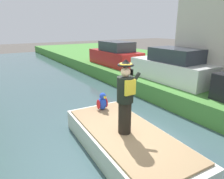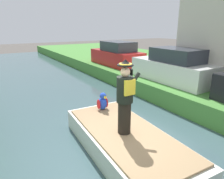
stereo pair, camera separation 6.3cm
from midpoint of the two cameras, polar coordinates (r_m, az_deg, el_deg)
ground_plane at (r=5.66m, az=4.44°, el=-18.08°), size 80.00×80.00×0.00m
canal_water at (r=5.64m, az=4.45°, el=-17.67°), size 6.06×48.00×0.10m
boat at (r=5.49m, az=4.11°, el=-14.32°), size 2.05×4.30×0.61m
person_pirate at (r=4.89m, az=4.03°, el=-2.33°), size 0.61×0.42×1.85m
parrot_plush at (r=6.52m, az=-2.38°, el=-3.56°), size 0.36×0.34×0.57m
parked_car_white at (r=9.85m, az=17.02°, el=5.99°), size 1.72×4.01×1.50m
parked_car_red at (r=13.47m, az=1.45°, el=9.61°), size 1.74×4.01×1.50m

